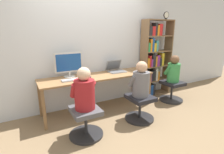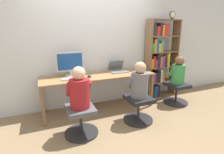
% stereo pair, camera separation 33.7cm
% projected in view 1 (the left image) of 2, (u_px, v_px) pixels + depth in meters
% --- Properties ---
extents(ground_plane, '(14.00, 14.00, 0.00)m').
position_uv_depth(ground_plane, '(106.00, 116.00, 3.42)').
color(ground_plane, '#846B4C').
extents(wall_back, '(10.00, 0.05, 2.60)m').
position_uv_depth(wall_back, '(90.00, 46.00, 3.66)').
color(wall_back, silver).
rests_on(wall_back, ground_plane).
extents(desk, '(2.28, 0.63, 0.74)m').
position_uv_depth(desk, '(98.00, 79.00, 3.51)').
color(desk, olive).
rests_on(desk, ground_plane).
extents(desktop_monitor, '(0.53, 0.22, 0.47)m').
position_uv_depth(desktop_monitor, '(69.00, 65.00, 3.32)').
color(desktop_monitor, beige).
rests_on(desktop_monitor, desk).
extents(laptop, '(0.36, 0.34, 0.24)m').
position_uv_depth(laptop, '(116.00, 69.00, 3.80)').
color(laptop, gray).
rests_on(laptop, desk).
extents(keyboard, '(0.46, 0.14, 0.03)m').
position_uv_depth(keyboard, '(74.00, 79.00, 3.17)').
color(keyboard, '#B2B2B7').
rests_on(keyboard, desk).
extents(computer_mouse_by_keyboard, '(0.07, 0.11, 0.04)m').
position_uv_depth(computer_mouse_by_keyboard, '(89.00, 77.00, 3.33)').
color(computer_mouse_by_keyboard, black).
rests_on(computer_mouse_by_keyboard, desk).
extents(office_chair_left, '(0.54, 0.54, 0.47)m').
position_uv_depth(office_chair_left, '(86.00, 121.00, 2.72)').
color(office_chair_left, '#262628').
rests_on(office_chair_left, ground_plane).
extents(office_chair_right, '(0.54, 0.54, 0.47)m').
position_uv_depth(office_chair_right, '(140.00, 107.00, 3.23)').
color(office_chair_right, '#262628').
rests_on(office_chair_right, ground_plane).
extents(person_at_monitor, '(0.38, 0.32, 0.64)m').
position_uv_depth(person_at_monitor, '(84.00, 91.00, 2.59)').
color(person_at_monitor, maroon).
rests_on(person_at_monitor, office_chair_left).
extents(person_at_laptop, '(0.36, 0.31, 0.64)m').
position_uv_depth(person_at_laptop, '(141.00, 81.00, 3.10)').
color(person_at_laptop, slate).
rests_on(person_at_laptop, office_chair_right).
extents(bookshelf, '(0.80, 0.27, 1.86)m').
position_uv_depth(bookshelf, '(153.00, 60.00, 4.29)').
color(bookshelf, brown).
rests_on(bookshelf, ground_plane).
extents(desk_clock, '(0.16, 0.03, 0.18)m').
position_uv_depth(desk_clock, '(166.00, 15.00, 4.08)').
color(desk_clock, black).
rests_on(desk_clock, bookshelf).
extents(office_chair_side, '(0.54, 0.54, 0.47)m').
position_uv_depth(office_chair_side, '(172.00, 90.00, 4.10)').
color(office_chair_side, '#262628').
rests_on(office_chair_side, ground_plane).
extents(person_near_shelf, '(0.34, 0.29, 0.61)m').
position_uv_depth(person_near_shelf, '(174.00, 70.00, 3.97)').
color(person_near_shelf, '#388C47').
rests_on(person_near_shelf, office_chair_side).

